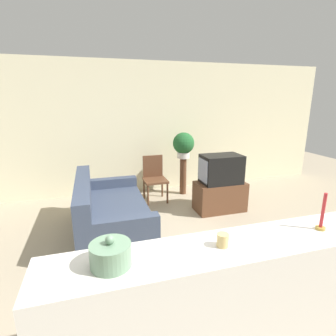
# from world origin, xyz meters

# --- Properties ---
(ground_plane) EXTENTS (14.00, 14.00, 0.00)m
(ground_plane) POSITION_xyz_m (0.00, 0.00, 0.00)
(ground_plane) COLOR tan
(wall_back) EXTENTS (9.00, 0.06, 2.70)m
(wall_back) POSITION_xyz_m (0.00, 3.43, 1.35)
(wall_back) COLOR beige
(wall_back) RESTS_ON ground_plane
(couch) EXTENTS (0.98, 1.80, 0.86)m
(couch) POSITION_xyz_m (-0.65, 1.64, 0.29)
(couch) COLOR #384256
(couch) RESTS_ON ground_plane
(tv_stand) EXTENTS (0.88, 0.47, 0.52)m
(tv_stand) POSITION_xyz_m (1.32, 1.95, 0.26)
(tv_stand) COLOR brown
(tv_stand) RESTS_ON ground_plane
(television) EXTENTS (0.70, 0.44, 0.50)m
(television) POSITION_xyz_m (1.31, 1.95, 0.77)
(television) COLOR black
(television) RESTS_ON tv_stand
(wooden_chair) EXTENTS (0.44, 0.44, 0.88)m
(wooden_chair) POSITION_xyz_m (0.31, 2.79, 0.49)
(wooden_chair) COLOR brown
(wooden_chair) RESTS_ON ground_plane
(plant_stand) EXTENTS (0.14, 0.14, 0.78)m
(plant_stand) POSITION_xyz_m (0.97, 2.95, 0.39)
(plant_stand) COLOR brown
(plant_stand) RESTS_ON ground_plane
(potted_plant) EXTENTS (0.44, 0.44, 0.53)m
(potted_plant) POSITION_xyz_m (0.97, 2.95, 1.06)
(potted_plant) COLOR white
(potted_plant) RESTS_ON plant_stand
(foreground_counter) EXTENTS (2.48, 0.44, 1.00)m
(foreground_counter) POSITION_xyz_m (0.00, -0.62, 0.50)
(foreground_counter) COLOR silver
(foreground_counter) RESTS_ON ground_plane
(decorative_bowl) EXTENTS (0.25, 0.25, 0.20)m
(decorative_bowl) POSITION_xyz_m (-0.77, -0.62, 1.07)
(decorative_bowl) COLOR gray
(decorative_bowl) RESTS_ON foreground_counter
(candle_jar) EXTENTS (0.08, 0.08, 0.09)m
(candle_jar) POSITION_xyz_m (-0.03, -0.62, 1.04)
(candle_jar) COLOR tan
(candle_jar) RESTS_ON foreground_counter
(candlestick) EXTENTS (0.07, 0.07, 0.29)m
(candlestick) POSITION_xyz_m (0.79, -0.62, 1.10)
(candlestick) COLOR #B7933D
(candlestick) RESTS_ON foreground_counter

